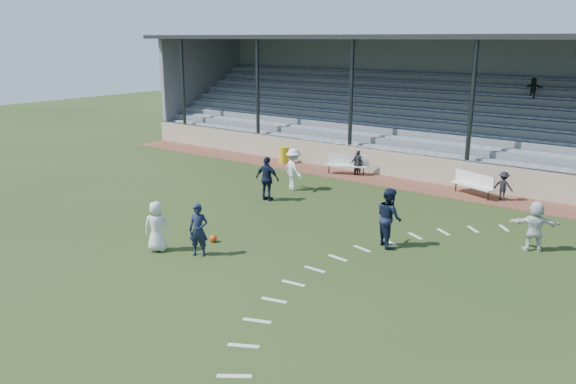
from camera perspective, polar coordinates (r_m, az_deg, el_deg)
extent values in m
plane|color=#263616|center=(18.00, -4.81, -5.69)|extent=(90.00, 90.00, 0.00)
cube|color=brown|center=(26.38, 10.51, 0.99)|extent=(34.00, 2.00, 0.02)
cube|color=tan|center=(27.17, 11.57, 2.64)|extent=(34.00, 0.18, 1.20)
cube|color=silver|center=(27.42, 5.93, 2.67)|extent=(2.00, 1.13, 0.06)
cube|color=silver|center=(27.55, 6.18, 3.25)|extent=(1.87, 0.81, 0.54)
cylinder|color=#282B2F|center=(27.61, 4.17, 2.31)|extent=(0.06, 0.06, 0.40)
cylinder|color=#282B2F|center=(27.36, 7.68, 2.09)|extent=(0.06, 0.06, 0.40)
cube|color=silver|center=(24.80, 18.18, 0.60)|extent=(2.01, 1.09, 0.06)
cube|color=silver|center=(24.95, 18.40, 1.25)|extent=(1.89, 0.77, 0.54)
cylinder|color=#282B2F|center=(25.39, 16.68, 0.52)|extent=(0.06, 0.06, 0.40)
cylinder|color=#282B2F|center=(24.35, 19.66, -0.36)|extent=(0.06, 0.06, 0.40)
cylinder|color=gold|center=(29.81, -0.43, 3.78)|extent=(0.54, 0.54, 0.86)
sphere|color=#DD3F0D|center=(18.57, -7.60, -4.70)|extent=(0.25, 0.25, 0.25)
imported|color=silver|center=(17.93, -13.19, -3.43)|extent=(0.93, 0.88, 1.60)
imported|color=#121A31|center=(17.30, -9.08, -3.84)|extent=(0.71, 0.62, 1.63)
imported|color=#121A31|center=(18.12, 10.23, -2.54)|extent=(1.18, 1.15, 1.91)
imported|color=silver|center=(24.45, 0.58, 2.31)|extent=(1.37, 1.12, 1.84)
imported|color=#121A31|center=(22.86, -2.11, 1.36)|extent=(1.11, 0.56, 1.83)
imported|color=silver|center=(19.11, 23.80, -3.17)|extent=(1.56, 1.06, 1.61)
imported|color=black|center=(27.28, 7.12, 2.96)|extent=(0.47, 0.33, 1.24)
imported|color=black|center=(27.37, 6.98, 2.79)|extent=(0.66, 0.46, 1.03)
imported|color=black|center=(24.50, 21.03, 0.58)|extent=(0.78, 0.45, 1.21)
cube|color=gray|center=(27.66, 12.06, 2.83)|extent=(34.00, 0.80, 1.20)
cube|color=#8796A3|center=(27.61, 12.23, 4.18)|extent=(33.00, 0.28, 0.10)
cube|color=gray|center=(28.33, 12.78, 3.50)|extent=(34.00, 0.80, 1.60)
cube|color=#8796A3|center=(28.26, 12.97, 5.22)|extent=(33.00, 0.28, 0.10)
cube|color=gray|center=(29.01, 13.46, 4.14)|extent=(34.00, 0.80, 2.00)
cube|color=#8796A3|center=(28.92, 13.67, 6.20)|extent=(33.00, 0.28, 0.10)
cube|color=gray|center=(29.70, 14.11, 4.74)|extent=(34.00, 0.80, 2.40)
cube|color=#8796A3|center=(29.59, 14.35, 7.15)|extent=(33.00, 0.28, 0.10)
cube|color=gray|center=(30.39, 14.74, 5.32)|extent=(34.00, 0.80, 2.80)
cube|color=#8796A3|center=(30.27, 15.00, 8.04)|extent=(33.00, 0.28, 0.10)
cube|color=gray|center=(31.09, 15.33, 5.87)|extent=(34.00, 0.80, 3.20)
cube|color=#8796A3|center=(30.97, 15.62, 8.90)|extent=(33.00, 0.28, 0.10)
cube|color=gray|center=(31.80, 15.91, 6.40)|extent=(34.00, 0.80, 3.60)
cube|color=#8796A3|center=(31.67, 16.22, 9.72)|extent=(33.00, 0.28, 0.10)
cube|color=gray|center=(32.51, 16.45, 6.90)|extent=(34.00, 0.80, 4.00)
cube|color=#8796A3|center=(32.38, 16.80, 10.50)|extent=(33.00, 0.28, 0.10)
cube|color=gray|center=(33.23, 16.98, 7.38)|extent=(34.00, 0.80, 4.40)
cube|color=#8796A3|center=(33.11, 17.35, 11.25)|extent=(33.00, 0.28, 0.10)
cube|color=gray|center=(33.67, 17.47, 9.16)|extent=(34.00, 0.40, 6.40)
cube|color=gray|center=(39.79, -8.30, 10.56)|extent=(0.30, 7.80, 6.40)
cube|color=black|center=(29.87, 15.35, 14.96)|extent=(34.60, 9.00, 0.22)
cylinder|color=#282B2F|center=(35.80, -10.59, 10.01)|extent=(0.20, 0.20, 6.50)
cylinder|color=#282B2F|center=(31.66, -3.10, 9.57)|extent=(0.20, 0.20, 6.50)
cylinder|color=#282B2F|center=(28.20, 6.40, 8.78)|extent=(0.20, 0.20, 6.50)
cylinder|color=#282B2F|center=(25.70, 18.06, 7.48)|extent=(0.20, 0.20, 6.50)
cylinder|color=#282B2F|center=(27.04, 11.64, 3.98)|extent=(34.00, 0.05, 0.05)
imported|color=black|center=(30.34, 23.67, 9.68)|extent=(0.97, 0.60, 0.99)
cube|color=silver|center=(21.16, 21.09, -3.44)|extent=(0.54, 0.61, 0.01)
cube|color=silver|center=(20.66, 18.28, -3.62)|extent=(0.59, 0.56, 0.01)
cube|color=silver|center=(20.09, 15.51, -3.92)|extent=(0.64, 0.51, 0.01)
cube|color=silver|center=(19.46, 12.79, -4.37)|extent=(0.67, 0.44, 0.01)
cube|color=silver|center=(18.77, 10.13, -4.97)|extent=(0.70, 0.37, 0.01)
cube|color=silver|center=(18.02, 7.56, -5.73)|extent=(0.71, 0.29, 0.01)
cube|color=silver|center=(17.22, 5.08, -6.68)|extent=(0.71, 0.21, 0.01)
cube|color=silver|center=(16.37, 2.73, -7.85)|extent=(0.70, 0.12, 0.01)
cube|color=silver|center=(15.48, 0.55, -9.25)|extent=(0.71, 0.21, 0.01)
cube|color=silver|center=(14.56, -1.43, -10.92)|extent=(0.71, 0.29, 0.01)
cube|color=silver|center=(13.62, -3.16, -12.92)|extent=(0.70, 0.37, 0.01)
cube|color=silver|center=(12.67, -4.54, -15.30)|extent=(0.67, 0.44, 0.01)
cube|color=silver|center=(11.72, -5.48, -18.12)|extent=(0.64, 0.51, 0.01)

